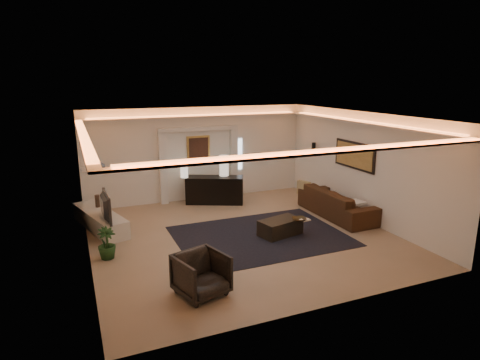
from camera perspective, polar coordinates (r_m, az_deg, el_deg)
name	(u,v)px	position (r m, az deg, el deg)	size (l,w,h in m)	color
floor	(242,236)	(10.06, 0.27, -7.80)	(7.00, 7.00, 0.00)	tan
ceiling	(242,116)	(9.38, 0.29, 8.89)	(7.00, 7.00, 0.00)	white
wall_back	(198,154)	(12.85, -5.84, 3.65)	(7.00, 7.00, 0.00)	white
wall_front	(328,226)	(6.68, 12.18, -6.30)	(7.00, 7.00, 0.00)	white
wall_left	(84,194)	(8.90, -20.95, -1.82)	(7.00, 7.00, 0.00)	white
wall_right	(362,166)	(11.42, 16.68, 1.84)	(7.00, 7.00, 0.00)	white
cove_soffit	(242,129)	(9.41, 0.29, 7.19)	(7.00, 7.00, 0.04)	silver
daylight_slit	(238,154)	(13.29, -0.23, 3.63)	(0.25, 0.03, 1.00)	white
area_rug	(260,236)	(10.04, 2.84, -7.82)	(4.00, 3.00, 0.01)	black
pilaster_left	(163,168)	(12.54, -10.70, 1.60)	(0.22, 0.20, 2.20)	silver
pilaster_right	(234,163)	(13.19, -0.89, 2.45)	(0.22, 0.20, 2.20)	silver
alcove_header	(199,129)	(12.63, -5.80, 7.15)	(2.52, 0.20, 0.12)	silver
painting_frame	(198,148)	(12.78, -5.83, 4.51)	(0.74, 0.04, 0.74)	tan
painting_canvas	(199,148)	(12.76, -5.79, 4.49)	(0.62, 0.02, 0.62)	#4C2D1E
art_panel_frame	(355,155)	(11.58, 15.72, 3.34)	(0.04, 1.64, 0.74)	black
art_panel_gold	(354,155)	(11.57, 15.62, 3.33)	(0.02, 1.50, 0.62)	tan
wall_sconce	(314,146)	(13.05, 10.25, 4.69)	(0.12, 0.12, 0.22)	black
wall_niche	(83,170)	(10.22, -21.03, 1.28)	(0.10, 0.55, 0.04)	silver
console	(215,190)	(12.54, -3.56, -1.47)	(1.73, 0.54, 0.87)	black
lamp_left	(184,169)	(12.39, -7.81, 1.51)	(0.23, 0.23, 0.50)	white
lamp_right	(224,167)	(12.52, -2.25, 1.77)	(0.28, 0.28, 0.63)	beige
media_ledge	(100,220)	(11.05, -18.99, -5.32)	(0.60, 2.39, 0.45)	silver
tv	(102,207)	(10.24, -18.73, -3.57)	(0.15, 1.14, 0.65)	black
figurine	(97,200)	(11.35, -19.31, -2.66)	(0.12, 0.12, 0.33)	#483426
ginger_jar	(97,165)	(9.73, -19.32, 2.00)	(0.33, 0.33, 0.35)	#3D5369
plant	(107,243)	(9.19, -18.13, -8.40)	(0.38, 0.38, 0.68)	#1C3C17
sofa	(337,203)	(11.70, 13.44, -3.11)	(1.00, 2.56, 0.75)	brown
throw_blanket	(354,202)	(11.22, 15.67, -3.04)	(0.49, 0.40, 0.05)	beige
throw_pillow	(304,188)	(12.37, 8.89, -1.11)	(0.13, 0.42, 0.42)	tan
coffee_table	(280,227)	(10.09, 5.65, -6.55)	(1.04, 0.56, 0.39)	#2C221A
bowl	(299,219)	(9.96, 8.25, -5.40)	(0.34, 0.34, 0.08)	#362612
magazine	(305,219)	(10.03, 9.06, -5.45)	(0.23, 0.17, 0.03)	#FBE7BF
armchair	(201,275)	(7.39, -5.43, -13.03)	(0.81, 0.83, 0.76)	black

